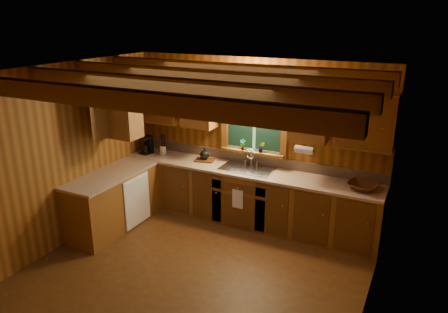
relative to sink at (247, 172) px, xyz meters
name	(u,v)px	position (x,y,z in m)	size (l,w,h in m)	color
room	(195,179)	(0.00, -1.60, 0.44)	(4.20, 4.20, 4.20)	#4F2F13
ceiling_beams	(193,82)	(0.00, -1.60, 1.63)	(4.20, 2.54, 0.18)	brown
base_cabinets	(210,198)	(-0.49, -0.32, -0.43)	(4.20, 2.22, 0.86)	brown
countertop	(211,172)	(-0.48, -0.31, 0.02)	(4.20, 2.24, 0.04)	tan
backsplash	(254,159)	(0.00, 0.28, 0.12)	(4.20, 0.02, 0.16)	tan
dishwasher_panel	(137,201)	(-1.47, -0.92, -0.43)	(0.02, 0.60, 0.80)	white
upper_cabinets	(209,109)	(-0.56, -0.18, 0.98)	(4.19, 1.77, 0.78)	brown
window	(254,127)	(0.00, 0.26, 0.67)	(1.12, 0.08, 1.00)	brown
window_sill	(252,152)	(0.00, 0.22, 0.26)	(1.06, 0.14, 0.04)	brown
wall_sconce	(252,88)	(0.00, 0.14, 1.31)	(0.45, 0.21, 0.17)	black
paper_towel_roll	(304,150)	(0.92, -0.07, 0.51)	(0.11, 0.11, 0.27)	white
dish_towel	(238,199)	(0.00, -0.34, -0.34)	(0.18, 0.01, 0.30)	white
sink	(247,172)	(0.00, 0.00, 0.00)	(0.82, 0.48, 0.43)	silver
coffee_maker	(147,145)	(-1.89, -0.03, 0.20)	(0.17, 0.22, 0.31)	black
utensil_crock	(163,150)	(-1.59, 0.01, 0.14)	(0.13, 0.13, 0.38)	silver
cutting_board	(205,160)	(-0.78, 0.05, 0.06)	(0.31, 0.22, 0.03)	#533011
teakettle	(205,155)	(-0.78, 0.05, 0.15)	(0.16, 0.16, 0.20)	black
wicker_basket	(363,186)	(1.77, -0.03, 0.09)	(0.41, 0.41, 0.10)	#48230C
potted_plant_left	(243,145)	(-0.16, 0.18, 0.38)	(0.10, 0.07, 0.18)	#533011
potted_plant_right	(261,147)	(0.16, 0.20, 0.37)	(0.10, 0.08, 0.17)	#533011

